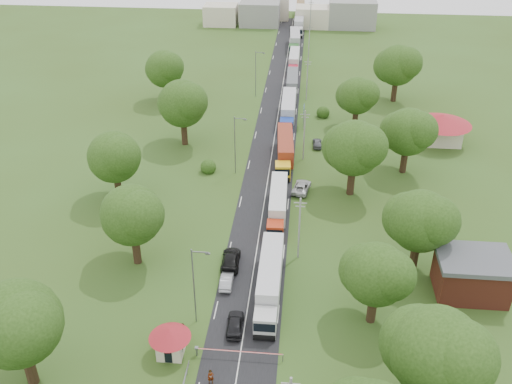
# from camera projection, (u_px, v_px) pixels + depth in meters

# --- Properties ---
(ground) EXTENTS (260.00, 260.00, 0.00)m
(ground) POSITION_uv_depth(u_px,v_px,m) (261.00, 225.00, 80.73)
(ground) COLOR #334818
(ground) RESTS_ON ground
(road) EXTENTS (8.00, 200.00, 0.04)m
(road) POSITION_uv_depth(u_px,v_px,m) (271.00, 160.00, 97.88)
(road) COLOR black
(road) RESTS_ON ground
(boom_barrier) EXTENTS (9.22, 0.35, 1.18)m
(boom_barrier) POSITION_uv_depth(u_px,v_px,m) (226.00, 351.00, 58.96)
(boom_barrier) COLOR slate
(boom_barrier) RESTS_ON ground
(guard_booth) EXTENTS (4.40, 4.40, 3.45)m
(guard_booth) POSITION_uv_depth(u_px,v_px,m) (170.00, 338.00, 58.79)
(guard_booth) COLOR beige
(guard_booth) RESTS_ON ground
(info_sign) EXTENTS (0.12, 3.10, 4.10)m
(info_sign) POSITION_uv_depth(u_px,v_px,m) (304.00, 112.00, 108.78)
(info_sign) COLOR slate
(info_sign) RESTS_ON ground
(pole_1) EXTENTS (1.60, 0.24, 9.00)m
(pole_1) POSITION_uv_depth(u_px,v_px,m) (299.00, 227.00, 71.90)
(pole_1) COLOR gray
(pole_1) RESTS_ON ground
(pole_2) EXTENTS (1.60, 0.24, 9.00)m
(pole_2) POSITION_uv_depth(u_px,v_px,m) (304.00, 134.00, 95.90)
(pole_2) COLOR gray
(pole_2) RESTS_ON ground
(pole_3) EXTENTS (1.60, 0.24, 9.00)m
(pole_3) POSITION_uv_depth(u_px,v_px,m) (307.00, 79.00, 119.91)
(pole_3) COLOR gray
(pole_3) RESTS_ON ground
(pole_4) EXTENTS (1.60, 0.24, 9.00)m
(pole_4) POSITION_uv_depth(u_px,v_px,m) (309.00, 42.00, 143.91)
(pole_4) COLOR gray
(pole_4) RESTS_ON ground
(pole_5) EXTENTS (1.60, 0.24, 9.00)m
(pole_5) POSITION_uv_depth(u_px,v_px,m) (311.00, 15.00, 167.91)
(pole_5) COLOR gray
(pole_5) RESTS_ON ground
(lamp_0) EXTENTS (2.03, 0.22, 10.00)m
(lamp_0) POSITION_uv_depth(u_px,v_px,m) (195.00, 283.00, 61.20)
(lamp_0) COLOR slate
(lamp_0) RESTS_ON ground
(lamp_1) EXTENTS (2.03, 0.22, 10.00)m
(lamp_1) POSITION_uv_depth(u_px,v_px,m) (236.00, 142.00, 91.20)
(lamp_1) COLOR slate
(lamp_1) RESTS_ON ground
(lamp_2) EXTENTS (2.03, 0.22, 10.00)m
(lamp_2) POSITION_uv_depth(u_px,v_px,m) (256.00, 72.00, 121.21)
(lamp_2) COLOR slate
(lamp_2) RESTS_ON ground
(tree_1) EXTENTS (9.60, 9.60, 12.05)m
(tree_1) POSITION_uv_depth(u_px,v_px,m) (436.00, 351.00, 49.70)
(tree_1) COLOR #382616
(tree_1) RESTS_ON ground
(tree_2) EXTENTS (8.00, 8.00, 10.10)m
(tree_2) POSITION_uv_depth(u_px,v_px,m) (376.00, 273.00, 60.93)
(tree_2) COLOR #382616
(tree_2) RESTS_ON ground
(tree_3) EXTENTS (8.80, 8.80, 11.07)m
(tree_3) POSITION_uv_depth(u_px,v_px,m) (420.00, 220.00, 68.70)
(tree_3) COLOR #382616
(tree_3) RESTS_ON ground
(tree_4) EXTENTS (9.60, 9.60, 12.05)m
(tree_4) POSITION_uv_depth(u_px,v_px,m) (354.00, 148.00, 84.40)
(tree_4) COLOR #382616
(tree_4) RESTS_ON ground
(tree_5) EXTENTS (8.80, 8.80, 11.07)m
(tree_5) POSITION_uv_depth(u_px,v_px,m) (408.00, 132.00, 90.83)
(tree_5) COLOR #382616
(tree_5) RESTS_ON ground
(tree_6) EXTENTS (8.00, 8.00, 10.10)m
(tree_6) POSITION_uv_depth(u_px,v_px,m) (357.00, 95.00, 106.28)
(tree_6) COLOR #382616
(tree_6) RESTS_ON ground
(tree_7) EXTENTS (9.60, 9.60, 12.05)m
(tree_7) POSITION_uv_depth(u_px,v_px,m) (397.00, 65.00, 117.79)
(tree_7) COLOR #382616
(tree_7) RESTS_ON ground
(tree_9) EXTENTS (9.60, 9.60, 12.05)m
(tree_9) POSITION_uv_depth(u_px,v_px,m) (18.00, 322.00, 52.80)
(tree_9) COLOR #382616
(tree_9) RESTS_ON ground
(tree_10) EXTENTS (8.80, 8.80, 11.07)m
(tree_10) POSITION_uv_depth(u_px,v_px,m) (132.00, 214.00, 69.84)
(tree_10) COLOR #382616
(tree_10) RESTS_ON ground
(tree_11) EXTENTS (8.80, 8.80, 11.07)m
(tree_11) POSITION_uv_depth(u_px,v_px,m) (114.00, 156.00, 83.27)
(tree_11) COLOR #382616
(tree_11) RESTS_ON ground
(tree_12) EXTENTS (9.60, 9.60, 12.05)m
(tree_12) POSITION_uv_depth(u_px,v_px,m) (182.00, 103.00, 99.62)
(tree_12) COLOR #382616
(tree_12) RESTS_ON ground
(tree_13) EXTENTS (8.80, 8.80, 11.07)m
(tree_13) POSITION_uv_depth(u_px,v_px,m) (164.00, 69.00, 117.73)
(tree_13) COLOR #382616
(tree_13) RESTS_ON ground
(house_brick) EXTENTS (8.60, 6.60, 5.20)m
(house_brick) POSITION_uv_depth(u_px,v_px,m) (472.00, 275.00, 66.98)
(house_brick) COLOR maroon
(house_brick) RESTS_ON ground
(house_cream) EXTENTS (10.08, 10.08, 5.80)m
(house_cream) POSITION_uv_depth(u_px,v_px,m) (442.00, 124.00, 102.15)
(house_cream) COLOR beige
(house_cream) RESTS_ON ground
(distant_town) EXTENTS (52.00, 8.00, 8.00)m
(distant_town) POSITION_uv_depth(u_px,v_px,m) (295.00, 15.00, 173.20)
(distant_town) COLOR gray
(distant_town) RESTS_ON ground
(church) EXTENTS (5.00, 5.00, 12.30)m
(church) POSITION_uv_depth(u_px,v_px,m) (281.00, 2.00, 179.47)
(church) COLOR beige
(church) RESTS_ON ground
(truck_0) EXTENTS (2.60, 14.91, 4.14)m
(truck_0) POSITION_uv_depth(u_px,v_px,m) (270.00, 280.00, 66.81)
(truck_0) COLOR silver
(truck_0) RESTS_ON ground
(truck_1) EXTENTS (2.60, 13.72, 3.80)m
(truck_1) POSITION_uv_depth(u_px,v_px,m) (278.00, 204.00, 81.75)
(truck_1) COLOR #B03014
(truck_1) RESTS_ON ground
(truck_2) EXTENTS (3.35, 14.93, 4.12)m
(truck_2) POSITION_uv_depth(u_px,v_px,m) (285.00, 150.00, 96.51)
(truck_2) COLOR yellow
(truck_2) RESTS_ON ground
(truck_3) EXTENTS (2.77, 15.24, 4.22)m
(truck_3) POSITION_uv_depth(u_px,v_px,m) (288.00, 110.00, 111.71)
(truck_3) COLOR #1A369C
(truck_3) RESTS_ON ground
(truck_4) EXTENTS (2.60, 13.90, 3.85)m
(truck_4) POSITION_uv_depth(u_px,v_px,m) (292.00, 84.00, 124.65)
(truck_4) COLOR white
(truck_4) RESTS_ON ground
(truck_5) EXTENTS (2.33, 13.46, 3.73)m
(truck_5) POSITION_uv_depth(u_px,v_px,m) (294.00, 61.00, 139.22)
(truck_5) COLOR #B21B30
(truck_5) RESTS_ON ground
(truck_6) EXTENTS (3.10, 14.96, 4.14)m
(truck_6) POSITION_uv_depth(u_px,v_px,m) (295.00, 40.00, 153.82)
(truck_6) COLOR #256124
(truck_6) RESTS_ON ground
(truck_7) EXTENTS (2.60, 15.17, 4.21)m
(truck_7) POSITION_uv_depth(u_px,v_px,m) (299.00, 24.00, 168.57)
(truck_7) COLOR silver
(truck_7) RESTS_ON ground
(truck_8) EXTENTS (2.97, 15.33, 4.24)m
(truck_8) POSITION_uv_depth(u_px,v_px,m) (300.00, 11.00, 182.60)
(truck_8) COLOR brown
(truck_8) RESTS_ON ground
(car_lane_front) EXTENTS (1.97, 4.52, 1.52)m
(car_lane_front) POSITION_uv_depth(u_px,v_px,m) (235.00, 324.00, 62.59)
(car_lane_front) COLOR black
(car_lane_front) RESTS_ON ground
(car_lane_mid) EXTENTS (1.49, 4.15, 1.36)m
(car_lane_mid) POSITION_uv_depth(u_px,v_px,m) (227.00, 280.00, 69.23)
(car_lane_mid) COLOR #9EA1A6
(car_lane_mid) RESTS_ON ground
(car_lane_rear) EXTENTS (2.47, 5.67, 1.62)m
(car_lane_rear) POSITION_uv_depth(u_px,v_px,m) (231.00, 260.00, 72.48)
(car_lane_rear) COLOR black
(car_lane_rear) RESTS_ON ground
(car_verge_near) EXTENTS (3.27, 5.49, 1.43)m
(car_verge_near) POSITION_uv_depth(u_px,v_px,m) (302.00, 187.00, 88.61)
(car_verge_near) COLOR #B9B9B9
(car_verge_near) RESTS_ON ground
(car_verge_far) EXTENTS (1.73, 4.00, 1.34)m
(car_verge_far) POSITION_uv_depth(u_px,v_px,m) (317.00, 143.00, 102.28)
(car_verge_far) COLOR #4D4F54
(car_verge_far) RESTS_ON ground
(pedestrian_near) EXTENTS (0.72, 0.57, 1.74)m
(pedestrian_near) POSITION_uv_depth(u_px,v_px,m) (211.00, 377.00, 56.05)
(pedestrian_near) COLOR gray
(pedestrian_near) RESTS_ON ground
(pedestrian_booth) EXTENTS (0.93, 1.01, 1.67)m
(pedestrian_booth) POSITION_uv_depth(u_px,v_px,m) (183.00, 330.00, 61.69)
(pedestrian_booth) COLOR gray
(pedestrian_booth) RESTS_ON ground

